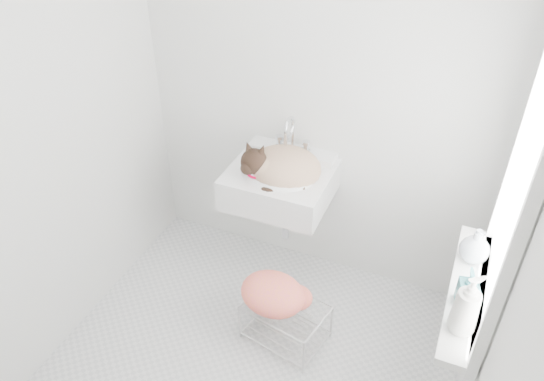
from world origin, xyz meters
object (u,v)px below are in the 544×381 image
at_px(cat, 281,167).
at_px(bottle_b, 464,303).
at_px(sink, 280,171).
at_px(wire_rack, 286,320).
at_px(bottle_a, 459,329).
at_px(bottle_c, 471,259).

height_order(cat, bottle_b, cat).
bearing_deg(sink, wire_rack, -63.40).
distance_m(wire_rack, bottle_a, 1.18).
bearing_deg(wire_rack, bottle_c, 8.34).
bearing_deg(sink, bottle_a, -35.27).
xyz_separation_m(bottle_a, bottle_b, (0.00, 0.16, 0.00)).
height_order(cat, bottle_a, cat).
bearing_deg(bottle_b, cat, 150.78).
bearing_deg(bottle_c, wire_rack, -171.66).
bearing_deg(bottle_b, wire_rack, 169.34).
bearing_deg(wire_rack, bottle_a, -19.97).
bearing_deg(bottle_a, bottle_b, 90.00).
bearing_deg(bottle_a, wire_rack, 160.03).
relative_size(sink, bottle_c, 3.38).
relative_size(bottle_b, bottle_c, 1.00).
xyz_separation_m(sink, cat, (0.01, -0.02, 0.04)).
relative_size(bottle_a, bottle_c, 1.38).
bearing_deg(cat, bottle_a, -48.77).
xyz_separation_m(sink, bottle_c, (1.13, -0.34, 0.00)).
height_order(wire_rack, bottle_a, bottle_a).
height_order(sink, bottle_c, sink).
distance_m(sink, bottle_a, 1.38).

